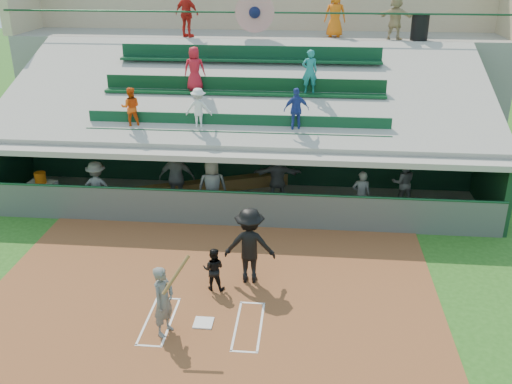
# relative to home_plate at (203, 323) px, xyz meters

# --- Properties ---
(ground) EXTENTS (100.00, 100.00, 0.00)m
(ground) POSITION_rel_home_plate_xyz_m (0.00, 0.00, -0.04)
(ground) COLOR #235618
(ground) RESTS_ON ground
(dirt_slab) EXTENTS (11.00, 9.00, 0.02)m
(dirt_slab) POSITION_rel_home_plate_xyz_m (0.00, 0.50, -0.03)
(dirt_slab) COLOR brown
(dirt_slab) RESTS_ON ground
(home_plate) EXTENTS (0.43, 0.43, 0.03)m
(home_plate) POSITION_rel_home_plate_xyz_m (0.00, 0.00, 0.00)
(home_plate) COLOR silver
(home_plate) RESTS_ON dirt_slab
(batters_box_chalk) EXTENTS (2.65, 1.85, 0.01)m
(batters_box_chalk) POSITION_rel_home_plate_xyz_m (0.00, 0.00, -0.01)
(batters_box_chalk) COLOR white
(batters_box_chalk) RESTS_ON dirt_slab
(dugout_floor) EXTENTS (16.00, 3.50, 0.04)m
(dugout_floor) POSITION_rel_home_plate_xyz_m (0.00, 6.75, -0.02)
(dugout_floor) COLOR gray
(dugout_floor) RESTS_ON ground
(concourse_slab) EXTENTS (20.00, 3.00, 4.60)m
(concourse_slab) POSITION_rel_home_plate_xyz_m (0.00, 13.50, 2.26)
(concourse_slab) COLOR gray
(concourse_slab) RESTS_ON ground
(grandstand) EXTENTS (20.40, 10.40, 7.80)m
(grandstand) POSITION_rel_home_plate_xyz_m (-0.01, 10.51, 2.23)
(grandstand) COLOR #545953
(grandstand) RESTS_ON ground
(batter_at_plate) EXTENTS (0.91, 0.77, 1.95)m
(batter_at_plate) POSITION_rel_home_plate_xyz_m (-0.76, -0.40, 0.81)
(batter_at_plate) COLOR #565954
(batter_at_plate) RESTS_ON dirt_slab
(catcher) EXTENTS (0.56, 0.45, 1.12)m
(catcher) POSITION_rel_home_plate_xyz_m (0.01, 1.45, 0.54)
(catcher) COLOR black
(catcher) RESTS_ON dirt_slab
(home_umpire) EXTENTS (1.30, 0.76, 1.99)m
(home_umpire) POSITION_rel_home_plate_xyz_m (0.85, 1.94, 0.98)
(home_umpire) COLOR black
(home_umpire) RESTS_ON dirt_slab
(dugout_bench) EXTENTS (12.96, 5.68, 0.42)m
(dugout_bench) POSITION_rel_home_plate_xyz_m (0.28, 8.08, 0.21)
(dugout_bench) COLOR olive
(dugout_bench) RESTS_ON dugout_floor
(white_table) EXTENTS (0.96, 0.79, 0.74)m
(white_table) POSITION_rel_home_plate_xyz_m (-6.46, 6.02, 0.38)
(white_table) COLOR white
(white_table) RESTS_ON dugout_floor
(water_cooler) EXTENTS (0.37, 0.37, 0.37)m
(water_cooler) POSITION_rel_home_plate_xyz_m (-6.43, 5.96, 0.93)
(water_cooler) COLOR orange
(water_cooler) RESTS_ON white_table
(dugout_player_a) EXTENTS (1.15, 0.72, 1.71)m
(dugout_player_a) POSITION_rel_home_plate_xyz_m (-4.37, 5.52, 0.86)
(dugout_player_a) COLOR #555753
(dugout_player_a) RESTS_ON dugout_floor
(dugout_player_b) EXTENTS (1.18, 0.53, 1.98)m
(dugout_player_b) POSITION_rel_home_plate_xyz_m (-1.96, 6.19, 1.00)
(dugout_player_b) COLOR #5A5D58
(dugout_player_b) RESTS_ON dugout_floor
(dugout_player_c) EXTENTS (1.02, 0.76, 1.88)m
(dugout_player_c) POSITION_rel_home_plate_xyz_m (-0.71, 5.68, 0.95)
(dugout_player_c) COLOR #5C5E59
(dugout_player_c) RESTS_ON dugout_floor
(dugout_player_d) EXTENTS (1.64, 0.64, 1.72)m
(dugout_player_d) POSITION_rel_home_plate_xyz_m (1.24, 7.07, 0.87)
(dugout_player_d) COLOR #595C57
(dugout_player_d) RESTS_ON dugout_floor
(dugout_player_e) EXTENTS (0.58, 0.39, 1.55)m
(dugout_player_e) POSITION_rel_home_plate_xyz_m (3.90, 5.89, 0.78)
(dugout_player_e) COLOR #5E615B
(dugout_player_e) RESTS_ON dugout_floor
(dugout_player_f) EXTENTS (0.76, 0.60, 1.54)m
(dugout_player_f) POSITION_rel_home_plate_xyz_m (5.34, 7.05, 0.78)
(dugout_player_f) COLOR #61645E
(dugout_player_f) RESTS_ON dugout_floor
(trash_bin) EXTENTS (0.65, 0.65, 0.98)m
(trash_bin) POSITION_rel_home_plate_xyz_m (6.27, 12.32, 5.05)
(trash_bin) COLOR black
(trash_bin) RESTS_ON concourse_slab
(concourse_staff_a) EXTENTS (1.14, 0.82, 1.80)m
(concourse_staff_a) POSITION_rel_home_plate_xyz_m (-2.70, 12.33, 5.46)
(concourse_staff_a) COLOR red
(concourse_staff_a) RESTS_ON concourse_slab
(concourse_staff_b) EXTENTS (0.84, 0.55, 1.72)m
(concourse_staff_b) POSITION_rel_home_plate_xyz_m (3.08, 12.94, 5.42)
(concourse_staff_b) COLOR orange
(concourse_staff_b) RESTS_ON concourse_slab
(concourse_staff_c) EXTENTS (1.59, 1.07, 1.64)m
(concourse_staff_c) POSITION_rel_home_plate_xyz_m (5.36, 12.49, 5.38)
(concourse_staff_c) COLOR tan
(concourse_staff_c) RESTS_ON concourse_slab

